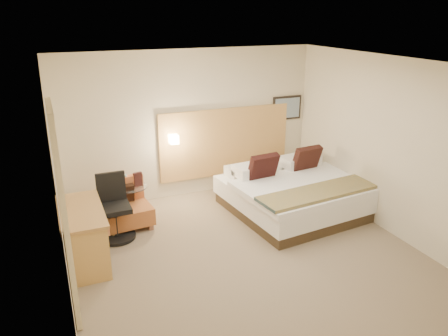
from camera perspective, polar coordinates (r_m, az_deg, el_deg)
name	(u,v)px	position (r m, az deg, el deg)	size (l,w,h in m)	color
floor	(247,257)	(6.39, 3.01, -11.49)	(4.80, 5.00, 0.02)	#786751
ceiling	(251,63)	(5.49, 3.53, 13.52)	(4.80, 5.00, 0.02)	white
wall_back	(189,125)	(8.04, -4.54, 5.68)	(4.80, 0.02, 2.70)	beige
wall_front	(380,263)	(3.92, 19.67, -11.58)	(4.80, 0.02, 2.70)	beige
wall_left	(56,195)	(5.29, -21.07, -3.37)	(0.02, 5.00, 2.70)	beige
wall_right	(391,147)	(7.14, 20.99, 2.57)	(0.02, 5.00, 2.70)	beige
headboard_panel	(226,142)	(8.34, 0.20, 3.43)	(2.60, 0.04, 1.30)	tan
art_frame	(287,108)	(8.79, 8.21, 7.79)	(0.62, 0.03, 0.47)	black
art_canvas	(287,108)	(8.77, 8.28, 7.76)	(0.54, 0.01, 0.39)	gray
lamp_arm	(173,138)	(7.91, -6.71, 3.87)	(0.02, 0.02, 0.12)	silver
lamp_shade	(174,139)	(7.85, -6.59, 3.76)	(0.15, 0.15, 0.15)	#FFEDC6
curtain	(64,214)	(5.11, -20.21, -5.67)	(0.06, 0.90, 2.42)	beige
bottle_a	(126,181)	(7.31, -12.74, -1.65)	(0.06, 0.06, 0.21)	#7DADC1
menu_folder	(138,179)	(7.31, -11.19, -1.44)	(0.14, 0.05, 0.23)	#391817
bed	(294,193)	(7.67, 9.08, -3.21)	(2.32, 2.28, 1.04)	#3C2D1E
lounge_chair	(126,208)	(7.25, -12.68, -5.14)	(0.79, 0.71, 0.77)	#997F48
side_table	(132,201)	(7.44, -11.91, -4.22)	(0.63, 0.63, 0.59)	silver
desk	(84,221)	(6.27, -17.86, -6.54)	(0.59, 1.27, 0.79)	#A2743F
desk_chair	(115,213)	(6.89, -14.09, -5.67)	(0.57, 0.57, 1.00)	black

